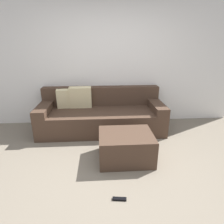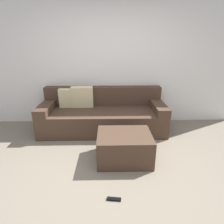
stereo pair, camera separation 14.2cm
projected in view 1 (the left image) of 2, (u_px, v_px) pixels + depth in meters
name	position (u px, v px, depth m)	size (l,w,h in m)	color
ground_plane	(116.00, 181.00, 2.47)	(7.31, 7.31, 0.00)	slate
wall_back	(108.00, 64.00, 4.02)	(5.62, 0.10, 2.57)	white
couch_sectional	(101.00, 115.00, 3.90)	(2.47, 0.96, 0.88)	#473326
ottoman	(126.00, 146.00, 2.89)	(0.81, 0.66, 0.42)	#473326
remote_near_ottoman	(119.00, 199.00, 2.17)	(0.16, 0.04, 0.02)	black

